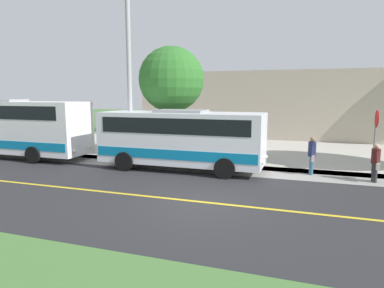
{
  "coord_description": "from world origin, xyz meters",
  "views": [
    {
      "loc": [
        10.31,
        3.05,
        3.57
      ],
      "look_at": [
        -3.5,
        -1.54,
        1.4
      ],
      "focal_mm": 31.35,
      "sensor_mm": 36.0,
      "label": 1
    }
  ],
  "objects_px": {
    "pedestrian_waiting": "(312,154)",
    "street_light_pole": "(128,68)",
    "shuttle_bus_front": "(181,137)",
    "pedestrian_with_bags": "(375,162)",
    "stop_sign": "(376,131)",
    "commercial_building": "(273,104)",
    "tree_curbside": "(171,80)",
    "parked_car_near": "(223,138)"
  },
  "relations": [
    {
      "from": "parked_car_near",
      "to": "commercial_building",
      "type": "xyz_separation_m",
      "value": [
        -10.26,
        2.25,
        2.01
      ]
    },
    {
      "from": "pedestrian_with_bags",
      "to": "pedestrian_waiting",
      "type": "relative_size",
      "value": 0.93
    },
    {
      "from": "pedestrian_with_bags",
      "to": "shuttle_bus_front",
      "type": "bearing_deg",
      "value": -88.58
    },
    {
      "from": "shuttle_bus_front",
      "to": "parked_car_near",
      "type": "relative_size",
      "value": 1.75
    },
    {
      "from": "pedestrian_waiting",
      "to": "stop_sign",
      "type": "xyz_separation_m",
      "value": [
        -0.8,
        2.6,
        1.05
      ]
    },
    {
      "from": "pedestrian_waiting",
      "to": "parked_car_near",
      "type": "distance_m",
      "value": 7.95
    },
    {
      "from": "shuttle_bus_front",
      "to": "tree_curbside",
      "type": "height_order",
      "value": "tree_curbside"
    },
    {
      "from": "shuttle_bus_front",
      "to": "pedestrian_waiting",
      "type": "bearing_deg",
      "value": 97.36
    },
    {
      "from": "shuttle_bus_front",
      "to": "pedestrian_waiting",
      "type": "xyz_separation_m",
      "value": [
        -0.76,
        5.91,
        -0.65
      ]
    },
    {
      "from": "pedestrian_waiting",
      "to": "stop_sign",
      "type": "bearing_deg",
      "value": 107.18
    },
    {
      "from": "commercial_building",
      "to": "shuttle_bus_front",
      "type": "bearing_deg",
      "value": -9.33
    },
    {
      "from": "stop_sign",
      "to": "street_light_pole",
      "type": "height_order",
      "value": "street_light_pole"
    },
    {
      "from": "shuttle_bus_front",
      "to": "tree_curbside",
      "type": "distance_m",
      "value": 4.33
    },
    {
      "from": "pedestrian_with_bags",
      "to": "street_light_pole",
      "type": "xyz_separation_m",
      "value": [
        -0.15,
        -11.3,
        4.0
      ]
    },
    {
      "from": "parked_car_near",
      "to": "tree_curbside",
      "type": "bearing_deg",
      "value": -30.0
    },
    {
      "from": "stop_sign",
      "to": "street_light_pole",
      "type": "bearing_deg",
      "value": -83.96
    },
    {
      "from": "street_light_pole",
      "to": "commercial_building",
      "type": "relative_size",
      "value": 0.41
    },
    {
      "from": "shuttle_bus_front",
      "to": "street_light_pole",
      "type": "distance_m",
      "value": 4.43
    },
    {
      "from": "pedestrian_with_bags",
      "to": "pedestrian_waiting",
      "type": "distance_m",
      "value": 2.5
    },
    {
      "from": "tree_curbside",
      "to": "stop_sign",
      "type": "bearing_deg",
      "value": 82.7
    },
    {
      "from": "pedestrian_waiting",
      "to": "tree_curbside",
      "type": "relative_size",
      "value": 0.28
    },
    {
      "from": "pedestrian_with_bags",
      "to": "tree_curbside",
      "type": "bearing_deg",
      "value": -104.92
    },
    {
      "from": "pedestrian_with_bags",
      "to": "commercial_building",
      "type": "xyz_separation_m",
      "value": [
        -16.66,
        -5.58,
        1.86
      ]
    },
    {
      "from": "commercial_building",
      "to": "street_light_pole",
      "type": "bearing_deg",
      "value": -19.13
    },
    {
      "from": "pedestrian_waiting",
      "to": "street_light_pole",
      "type": "xyz_separation_m",
      "value": [
        0.41,
        -8.87,
        3.93
      ]
    },
    {
      "from": "street_light_pole",
      "to": "tree_curbside",
      "type": "bearing_deg",
      "value": 152.25
    },
    {
      "from": "pedestrian_waiting",
      "to": "commercial_building",
      "type": "xyz_separation_m",
      "value": [
        -16.1,
        -3.14,
        1.78
      ]
    },
    {
      "from": "shuttle_bus_front",
      "to": "pedestrian_waiting",
      "type": "distance_m",
      "value": 5.99
    },
    {
      "from": "stop_sign",
      "to": "parked_car_near",
      "type": "distance_m",
      "value": 9.53
    },
    {
      "from": "street_light_pole",
      "to": "parked_car_near",
      "type": "xyz_separation_m",
      "value": [
        -6.25,
        3.48,
        -4.16
      ]
    },
    {
      "from": "shuttle_bus_front",
      "to": "street_light_pole",
      "type": "xyz_separation_m",
      "value": [
        -0.35,
        -2.96,
        3.28
      ]
    },
    {
      "from": "pedestrian_waiting",
      "to": "street_light_pole",
      "type": "bearing_deg",
      "value": -87.36
    },
    {
      "from": "pedestrian_with_bags",
      "to": "parked_car_near",
      "type": "distance_m",
      "value": 10.11
    },
    {
      "from": "shuttle_bus_front",
      "to": "commercial_building",
      "type": "bearing_deg",
      "value": 170.67
    },
    {
      "from": "shuttle_bus_front",
      "to": "pedestrian_waiting",
      "type": "relative_size",
      "value": 4.61
    },
    {
      "from": "stop_sign",
      "to": "commercial_building",
      "type": "height_order",
      "value": "commercial_building"
    },
    {
      "from": "pedestrian_waiting",
      "to": "street_light_pole",
      "type": "relative_size",
      "value": 0.19
    },
    {
      "from": "shuttle_bus_front",
      "to": "tree_curbside",
      "type": "bearing_deg",
      "value": -150.31
    },
    {
      "from": "pedestrian_waiting",
      "to": "commercial_building",
      "type": "distance_m",
      "value": 16.5
    },
    {
      "from": "commercial_building",
      "to": "stop_sign",
      "type": "bearing_deg",
      "value": 20.56
    },
    {
      "from": "pedestrian_with_bags",
      "to": "tree_curbside",
      "type": "height_order",
      "value": "tree_curbside"
    },
    {
      "from": "pedestrian_waiting",
      "to": "pedestrian_with_bags",
      "type": "bearing_deg",
      "value": 77.14
    }
  ]
}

